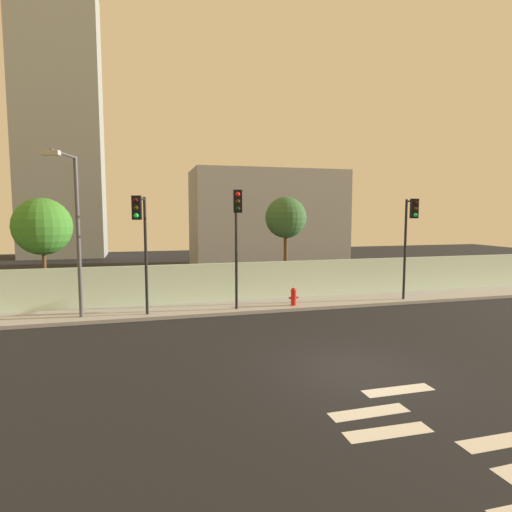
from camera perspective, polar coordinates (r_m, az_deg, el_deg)
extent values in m
plane|color=black|center=(12.45, 13.05, -14.61)|extent=(80.00, 80.00, 0.00)
cube|color=#A4A4A4|center=(19.75, 1.72, -6.63)|extent=(36.00, 2.40, 0.15)
cube|color=silver|center=(20.79, 0.70, -3.28)|extent=(36.00, 0.18, 1.80)
cube|color=silver|center=(9.94, 30.18, -20.66)|extent=(1.80, 0.45, 0.01)
cube|color=silver|center=(9.42, 17.31, -21.64)|extent=(1.81, 0.46, 0.01)
cube|color=silver|center=(10.10, 14.92, -19.62)|extent=(1.81, 0.47, 0.01)
cube|color=silver|center=(11.39, 18.55, -16.72)|extent=(1.80, 0.45, 0.01)
cylinder|color=black|center=(21.69, 19.37, 0.81)|extent=(0.12, 0.12, 4.83)
cylinder|color=black|center=(21.27, 20.04, 6.94)|extent=(0.21, 0.81, 0.08)
cube|color=black|center=(20.90, 20.48, 5.99)|extent=(0.37, 0.25, 0.90)
sphere|color=black|center=(20.79, 20.65, 6.73)|extent=(0.18, 0.18, 0.18)
sphere|color=#33260A|center=(20.79, 20.62, 5.96)|extent=(0.18, 0.18, 0.18)
sphere|color=#19F24C|center=(20.79, 20.60, 5.19)|extent=(0.18, 0.18, 0.18)
cylinder|color=black|center=(18.32, -2.66, 0.67)|extent=(0.12, 0.12, 5.08)
cylinder|color=black|center=(17.53, -2.59, 8.42)|extent=(0.33, 1.47, 0.08)
cube|color=black|center=(16.77, -2.47, 7.35)|extent=(0.37, 0.26, 0.90)
sphere|color=red|center=(16.66, -2.46, 8.29)|extent=(0.18, 0.18, 0.18)
sphere|color=#33260A|center=(16.65, -2.45, 7.33)|extent=(0.18, 0.18, 0.18)
sphere|color=black|center=(16.65, -2.45, 6.36)|extent=(0.18, 0.18, 0.18)
cylinder|color=black|center=(17.91, -14.57, -0.05)|extent=(0.12, 0.12, 4.81)
cylinder|color=black|center=(17.19, -15.24, 7.41)|extent=(0.37, 1.30, 0.08)
cube|color=black|center=(16.54, -15.72, 6.26)|extent=(0.38, 0.27, 0.90)
sphere|color=black|center=(16.43, -15.84, 7.20)|extent=(0.18, 0.18, 0.18)
sphere|color=#33260A|center=(16.42, -15.82, 6.23)|extent=(0.18, 0.18, 0.18)
sphere|color=#19F24C|center=(16.42, -15.79, 5.25)|extent=(0.18, 0.18, 0.18)
cylinder|color=#4C4C51|center=(18.21, -22.74, 2.23)|extent=(0.16, 0.16, 6.36)
cylinder|color=#4C4C51|center=(17.39, -24.43, 12.37)|extent=(0.60, 1.99, 0.10)
cube|color=beige|center=(16.45, -25.86, 12.37)|extent=(0.64, 0.38, 0.16)
cylinder|color=red|center=(19.41, 5.05, -5.69)|extent=(0.24, 0.24, 0.63)
sphere|color=red|center=(19.35, 5.06, -4.66)|extent=(0.26, 0.26, 0.26)
cylinder|color=red|center=(19.35, 4.58, -5.63)|extent=(0.10, 0.09, 0.09)
cylinder|color=red|center=(19.47, 5.53, -5.57)|extent=(0.10, 0.09, 0.09)
cylinder|color=brown|center=(21.64, -26.49, -2.31)|extent=(0.17, 0.17, 3.01)
sphere|color=#3D832A|center=(21.47, -26.75, 3.56)|extent=(2.58, 2.58, 2.58)
cylinder|color=brown|center=(22.38, 3.99, -0.83)|extent=(0.21, 0.21, 3.51)
sphere|color=#356132|center=(22.24, 4.03, 5.18)|extent=(2.15, 2.15, 2.15)
cube|color=#949494|center=(35.23, 1.51, 5.03)|extent=(12.25, 6.00, 7.77)
cube|color=gray|center=(47.14, -24.87, 15.56)|extent=(7.74, 5.00, 25.58)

